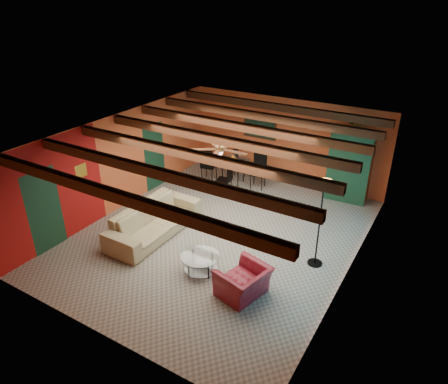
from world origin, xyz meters
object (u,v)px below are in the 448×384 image
Objects in this scene: armoire at (350,168)px; sofa at (154,220)px; dining_table at (233,168)px; floor_lamp at (319,224)px; armchair at (243,282)px; vase at (233,148)px; coffee_table at (201,264)px; potted_plant at (356,127)px.

sofa is at bearing -132.68° from armoire.
sofa is 1.27× the size of dining_table.
floor_lamp is at bearing -77.29° from sofa.
armchair is at bearing -99.89° from armoire.
floor_lamp reaches higher than vase.
armoire is at bearing -39.06° from sofa.
coffee_table is at bearing -69.07° from dining_table.
armchair is at bearing -96.40° from potted_plant.
floor_lamp is (0.92, 1.78, 0.73)m from armchair.
coffee_table is 4.30× the size of vase.
coffee_table is 0.41× the size of floor_lamp.
armchair is at bearing -57.99° from vase.
armoire is (3.68, 4.51, 0.61)m from sofa.
vase is (0.23, 3.65, 0.82)m from sofa.
dining_table is at bearing -133.98° from armchair.
floor_lamp is 3.82m from potted_plant.
potted_plant is at bearing 14.03° from vase.
armchair is 5.48m from armoire.
coffee_table is (1.90, -0.72, -0.17)m from sofa.
coffee_table is at bearing -142.37° from floor_lamp.
armchair is 5.76m from potted_plant.
potted_plant is (1.77, 5.23, 2.02)m from coffee_table.
potted_plant reaches higher than floor_lamp.
coffee_table is 2.76m from floor_lamp.
sofa is at bearing -129.18° from potted_plant.
sofa is 6.10m from potted_plant.
floor_lamp is at bearing -88.51° from armoire.
dining_table is (-1.67, 4.37, 0.33)m from coffee_table.
sofa is 1.36× the size of armoire.
potted_plant is at bearing 0.00° from armoire.
armoire is at bearing 94.98° from floor_lamp.
vase is at bearing 110.93° from coffee_table.
vase reaches higher than armchair.
sofa reaches higher than coffee_table.
coffee_table is at bearing -84.34° from armchair.
potted_plant is 2.26× the size of vase.
sofa is 2.04m from coffee_table.
vase is at bearing -165.97° from potted_plant.
potted_plant is (0.00, 0.00, 1.23)m from armoire.
coffee_table is 1.90× the size of potted_plant.
vase is at bearing 0.00° from dining_table.
dining_table reaches higher than coffee_table.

